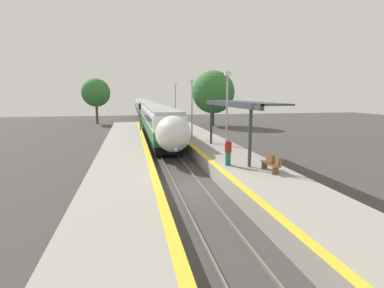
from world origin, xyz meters
The scene contains 15 objects.
ground_plane centered at (0.00, 0.00, 0.00)m, with size 120.00×120.00×0.00m, color #423F3D.
rail_left centered at (-0.72, 0.00, 0.07)m, with size 0.08×90.00×0.15m, color slate.
rail_right centered at (0.72, 0.00, 0.07)m, with size 0.08×90.00×0.15m, color slate.
train centered at (0.00, 49.97, 2.18)m, with size 2.77×90.28×3.80m.
platform_right centered at (3.78, 0.00, 0.46)m, with size 4.09×64.00×0.93m.
platform_left centered at (-3.62, 0.00, 0.46)m, with size 3.78×64.00×0.93m.
platform_bench centered at (4.56, -0.43, 1.40)m, with size 0.44×1.78×0.89m.
person_waiting centered at (2.63, 1.42, 1.77)m, with size 0.36×0.22×1.64m.
railway_signal centered at (-1.94, 20.56, 2.54)m, with size 0.28×0.28×4.13m.
lamppost_near centered at (2.62, 1.73, 4.10)m, with size 0.36×0.20×5.59m.
lamppost_mid centered at (2.62, 12.16, 4.10)m, with size 0.36×0.20×5.59m.
lamppost_far centered at (2.62, 22.58, 4.10)m, with size 0.36×0.20×5.59m.
station_canopy centered at (4.34, 5.11, 4.43)m, with size 2.02×11.62×3.76m.
background_tree_left centered at (-8.83, 39.67, 5.43)m, with size 4.91×4.91×7.90m.
background_tree_right centered at (10.28, 32.14, 5.50)m, with size 6.92×6.92×8.96m.
Camera 1 is at (-3.07, -15.49, 5.19)m, focal length 28.00 mm.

